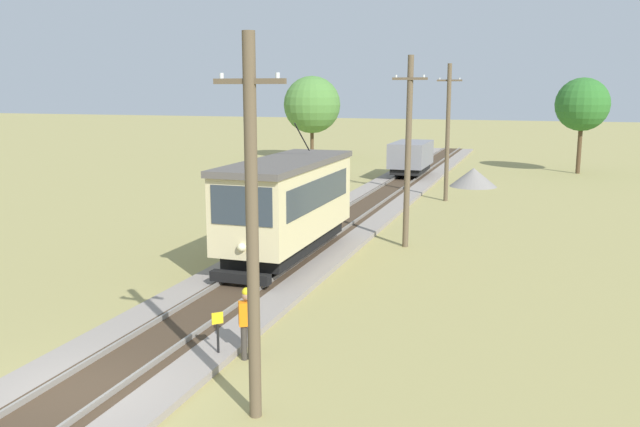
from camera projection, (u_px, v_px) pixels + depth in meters
The scene contains 15 objects.
ground_plane at pixel (79, 401), 13.78m from camera, with size 260.00×260.00×0.00m, color #9E9356.
track_ballast at pixel (79, 397), 13.77m from camera, with size 4.20×120.00×0.18m, color gray.
sleeper_bed at pixel (79, 393), 13.75m from camera, with size 2.04×120.00×0.01m, color #423323.
rail_left at pixel (50, 385), 13.96m from camera, with size 0.07×120.00×0.14m, color gray.
rail_right at pixel (108, 395), 13.51m from camera, with size 0.07×120.00×0.14m, color gray.
red_tram at pixel (288, 203), 24.59m from camera, with size 2.60×8.54×4.79m.
freight_car at pixel (411, 157), 47.49m from camera, with size 2.40×5.20×2.31m.
utility_pole_foreground at pixel (252, 228), 12.47m from camera, with size 1.40×0.27×7.39m.
utility_pole_near_tram at pixel (408, 150), 26.66m from camera, with size 1.40×0.50×7.68m.
utility_pole_mid at pixel (448, 132), 37.54m from camera, with size 1.40×0.42×7.75m.
trackside_signal_marker at pixel (218, 333), 15.77m from camera, with size 0.21×0.21×1.18m.
gravel_pile at pixel (473, 177), 43.83m from camera, with size 3.09×3.09×1.24m, color gray.
track_worker at pixel (247, 320), 15.74m from camera, with size 0.45×0.40×1.78m.
tree_left_near at pixel (582, 105), 49.71m from camera, with size 3.97×3.97×7.19m.
tree_right_near at pixel (312, 105), 59.96m from camera, with size 5.12×5.12×7.49m.
Camera 1 is at (8.78, -10.59, 6.38)m, focal length 37.36 mm.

